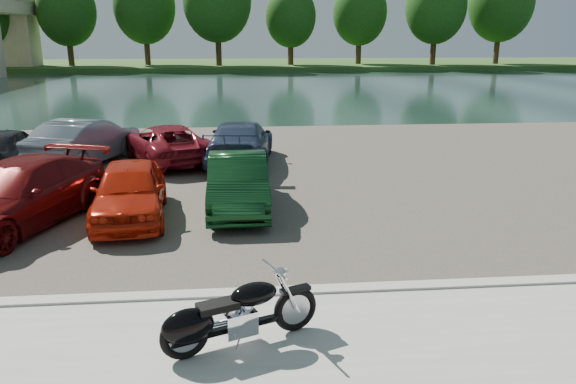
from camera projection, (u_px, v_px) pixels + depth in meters
name	position (u px, v px, depth m)	size (l,w,h in m)	color
ground	(321.00, 362.00, 7.58)	(200.00, 200.00, 0.00)	#595447
kerb	(303.00, 292.00, 9.47)	(60.00, 0.30, 0.14)	#A3A199
parking_lot	(270.00, 171.00, 18.12)	(60.00, 18.00, 0.04)	#433D36
river	(248.00, 89.00, 45.92)	(120.00, 40.00, 0.00)	#192E2A
far_bank	(243.00, 65.00, 76.52)	(120.00, 24.00, 0.60)	#2A4B1A
far_trees	(278.00, 8.00, 69.01)	(70.25, 10.68, 12.52)	#3B2915
motorcycle	(227.00, 317.00, 7.64)	(2.23, 1.12, 1.05)	black
car_3	(17.00, 195.00, 12.68)	(2.08, 5.11, 1.48)	#610D0E
car_4	(130.00, 191.00, 13.21)	(1.61, 4.01, 1.37)	red
car_5	(238.00, 183.00, 13.93)	(1.44, 4.14, 1.36)	#0F3717
car_8	(7.00, 148.00, 18.25)	(1.60, 3.99, 1.36)	black
car_9	(86.00, 141.00, 18.89)	(1.63, 4.68, 1.54)	slate
car_10	(167.00, 144.00, 19.12)	(2.16, 4.69, 1.30)	maroon
car_11	(240.00, 142.00, 18.99)	(2.02, 4.97, 1.44)	navy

